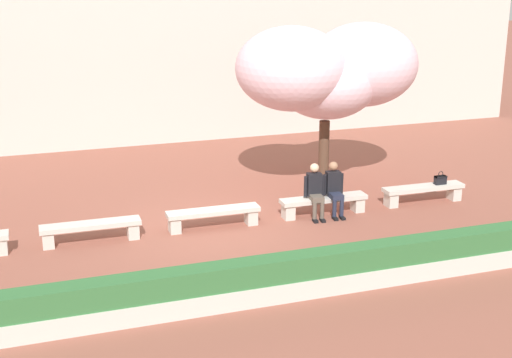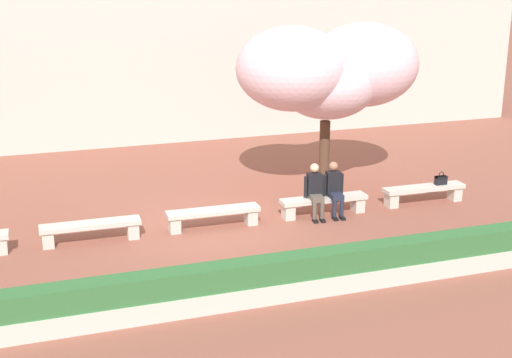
{
  "view_description": "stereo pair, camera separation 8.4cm",
  "coord_description": "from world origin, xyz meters",
  "px_view_note": "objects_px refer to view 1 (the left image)",
  "views": [
    {
      "loc": [
        -4.03,
        -14.74,
        5.77
      ],
      "look_at": [
        1.09,
        0.2,
        1.0
      ],
      "focal_mm": 50.0,
      "sensor_mm": 36.0,
      "label": 1
    },
    {
      "loc": [
        -3.96,
        -14.77,
        5.77
      ],
      "look_at": [
        1.09,
        0.2,
        1.0
      ],
      "focal_mm": 50.0,
      "sensor_mm": 36.0,
      "label": 2
    }
  ],
  "objects_px": {
    "person_seated_right": "(334,187)",
    "handbag": "(440,179)",
    "stone_bench_near_east": "(324,202)",
    "person_seated_left": "(315,189)",
    "stone_bench_center": "(213,215)",
    "cherry_tree_main": "(327,71)",
    "stone_bench_east_end": "(423,191)",
    "stone_bench_near_west": "(91,229)"
  },
  "relations": [
    {
      "from": "stone_bench_center",
      "to": "stone_bench_east_end",
      "type": "distance_m",
      "value": 5.47
    },
    {
      "from": "stone_bench_near_west",
      "to": "stone_bench_near_east",
      "type": "height_order",
      "value": "same"
    },
    {
      "from": "stone_bench_center",
      "to": "stone_bench_near_east",
      "type": "bearing_deg",
      "value": 0.0
    },
    {
      "from": "person_seated_left",
      "to": "stone_bench_center",
      "type": "bearing_deg",
      "value": 178.78
    },
    {
      "from": "stone_bench_center",
      "to": "stone_bench_near_east",
      "type": "height_order",
      "value": "same"
    },
    {
      "from": "stone_bench_center",
      "to": "person_seated_right",
      "type": "height_order",
      "value": "person_seated_right"
    },
    {
      "from": "stone_bench_near_west",
      "to": "person_seated_left",
      "type": "height_order",
      "value": "person_seated_left"
    },
    {
      "from": "stone_bench_near_west",
      "to": "stone_bench_east_end",
      "type": "distance_m",
      "value": 8.21
    },
    {
      "from": "stone_bench_center",
      "to": "cherry_tree_main",
      "type": "distance_m",
      "value": 4.93
    },
    {
      "from": "stone_bench_east_end",
      "to": "person_seated_left",
      "type": "relative_size",
      "value": 1.66
    },
    {
      "from": "stone_bench_east_end",
      "to": "stone_bench_center",
      "type": "bearing_deg",
      "value": 180.0
    },
    {
      "from": "stone_bench_near_west",
      "to": "handbag",
      "type": "distance_m",
      "value": 8.68
    },
    {
      "from": "stone_bench_center",
      "to": "cherry_tree_main",
      "type": "bearing_deg",
      "value": 27.55
    },
    {
      "from": "stone_bench_near_east",
      "to": "person_seated_left",
      "type": "height_order",
      "value": "person_seated_left"
    },
    {
      "from": "handbag",
      "to": "person_seated_left",
      "type": "bearing_deg",
      "value": -179.37
    },
    {
      "from": "person_seated_left",
      "to": "handbag",
      "type": "distance_m",
      "value": 3.46
    },
    {
      "from": "stone_bench_near_east",
      "to": "person_seated_right",
      "type": "height_order",
      "value": "person_seated_right"
    },
    {
      "from": "stone_bench_near_west",
      "to": "stone_bench_east_end",
      "type": "bearing_deg",
      "value": 0.0
    },
    {
      "from": "cherry_tree_main",
      "to": "stone_bench_east_end",
      "type": "bearing_deg",
      "value": -44.43
    },
    {
      "from": "stone_bench_near_east",
      "to": "cherry_tree_main",
      "type": "distance_m",
      "value": 3.5
    },
    {
      "from": "person_seated_left",
      "to": "handbag",
      "type": "height_order",
      "value": "person_seated_left"
    },
    {
      "from": "stone_bench_near_east",
      "to": "person_seated_left",
      "type": "bearing_deg",
      "value": -168.18
    },
    {
      "from": "handbag",
      "to": "stone_bench_near_east",
      "type": "bearing_deg",
      "value": 179.74
    },
    {
      "from": "cherry_tree_main",
      "to": "person_seated_left",
      "type": "bearing_deg",
      "value": -119.6
    },
    {
      "from": "handbag",
      "to": "stone_bench_east_end",
      "type": "bearing_deg",
      "value": 178.17
    },
    {
      "from": "person_seated_left",
      "to": "cherry_tree_main",
      "type": "relative_size",
      "value": 0.26
    },
    {
      "from": "person_seated_right",
      "to": "cherry_tree_main",
      "type": "relative_size",
      "value": 0.26
    },
    {
      "from": "stone_bench_center",
      "to": "person_seated_right",
      "type": "relative_size",
      "value": 1.66
    },
    {
      "from": "person_seated_right",
      "to": "handbag",
      "type": "xyz_separation_m",
      "value": [
        2.96,
        0.04,
        -0.12
      ]
    },
    {
      "from": "stone_bench_near_east",
      "to": "stone_bench_east_end",
      "type": "relative_size",
      "value": 1.0
    },
    {
      "from": "stone_bench_east_end",
      "to": "person_seated_right",
      "type": "height_order",
      "value": "person_seated_right"
    },
    {
      "from": "person_seated_right",
      "to": "handbag",
      "type": "bearing_deg",
      "value": 0.75
    },
    {
      "from": "person_seated_right",
      "to": "cherry_tree_main",
      "type": "xyz_separation_m",
      "value": [
        0.6,
        1.92,
        2.46
      ]
    },
    {
      "from": "stone_bench_near_west",
      "to": "cherry_tree_main",
      "type": "bearing_deg",
      "value": 16.46
    },
    {
      "from": "handbag",
      "to": "stone_bench_near_west",
      "type": "bearing_deg",
      "value": 179.9
    },
    {
      "from": "stone_bench_center",
      "to": "handbag",
      "type": "relative_size",
      "value": 6.33
    },
    {
      "from": "person_seated_left",
      "to": "person_seated_right",
      "type": "distance_m",
      "value": 0.49
    },
    {
      "from": "stone_bench_east_end",
      "to": "handbag",
      "type": "height_order",
      "value": "handbag"
    },
    {
      "from": "stone_bench_east_end",
      "to": "handbag",
      "type": "xyz_separation_m",
      "value": [
        0.46,
        -0.01,
        0.27
      ]
    },
    {
      "from": "handbag",
      "to": "person_seated_right",
      "type": "bearing_deg",
      "value": -179.25
    },
    {
      "from": "stone_bench_near_west",
      "to": "stone_bench_near_east",
      "type": "xyz_separation_m",
      "value": [
        5.47,
        0.0,
        0.0
      ]
    },
    {
      "from": "stone_bench_near_east",
      "to": "handbag",
      "type": "height_order",
      "value": "handbag"
    }
  ]
}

